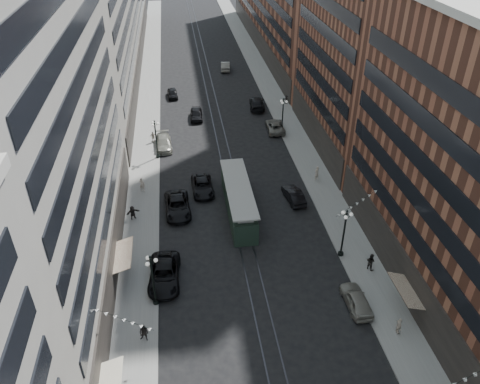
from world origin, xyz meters
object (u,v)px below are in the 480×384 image
car_2 (164,274)px  car_extra_0 (203,186)px  car_9 (172,93)px  car_11 (275,126)px  car_8 (164,143)px  pedestrian_9 (286,100)px  lamppost_se_mid (283,115)px  car_12 (257,103)px  car_7 (177,206)px  pedestrian_extra_0 (142,184)px  pedestrian_4 (399,326)px  car_14 (225,66)px  car_4 (357,300)px  car_10 (294,195)px  lamppost_sw_mid (156,138)px  pedestrian_5 (133,212)px  pedestrian_8 (317,173)px  pedestrian_2 (144,333)px  lamppost_se_far (344,232)px  pedestrian_7 (371,261)px  car_13 (196,114)px  lamppost_sw_far (153,279)px  pedestrian_6 (153,137)px  streetcar (238,201)px

car_2 → car_extra_0: (4.66, 14.96, -0.11)m
car_9 → car_11: 21.83m
car_8 → car_extra_0: car_8 is taller
pedestrian_9 → car_8: bearing=-130.4°
car_8 → car_9: (1.60, 18.92, -0.08)m
lamppost_se_mid → car_12: lamppost_se_mid is taller
car_7 → pedestrian_extra_0: 6.30m
car_12 → pedestrian_extra_0: (-18.13, -23.45, 0.24)m
car_11 → pedestrian_4: bearing=96.2°
pedestrian_extra_0 → car_14: bearing=-84.7°
car_4 → car_10: bearing=-85.6°
car_10 → lamppost_sw_mid: bearing=-45.4°
pedestrian_5 → pedestrian_extra_0: size_ratio=0.88×
lamppost_sw_mid → car_2: (0.80, -24.15, -2.24)m
car_12 → car_extra_0: 26.67m
car_8 → car_4: bearing=-65.7°
car_10 → car_11: car_10 is taller
pedestrian_5 → car_extra_0: (8.09, 4.66, -0.23)m
lamppost_sw_mid → pedestrian_4: size_ratio=3.36×
car_14 → car_extra_0: (-7.80, -44.28, -0.08)m
pedestrian_8 → lamppost_sw_mid: bearing=-50.2°
car_9 → pedestrian_2: bearing=-97.0°
lamppost_se_far → car_4: size_ratio=1.20×
pedestrian_4 → pedestrian_extra_0: 33.04m
car_9 → car_10: 37.10m
lamppost_se_far → pedestrian_7: (2.13, -2.35, -2.04)m
pedestrian_4 → pedestrian_extra_0: bearing=46.4°
pedestrian_8 → pedestrian_9: size_ratio=1.24×
car_13 → car_11: bearing=-24.7°
pedestrian_4 → pedestrian_7: 7.83m
car_12 → pedestrian_4: bearing=101.1°
car_2 → car_10: 19.07m
lamppost_sw_far → pedestrian_9: 48.03m
pedestrian_6 → car_14: bearing=-133.1°
lamppost_sw_far → pedestrian_5: lamppost_sw_far is taller
car_14 → pedestrian_5: size_ratio=3.04×
car_11 → pedestrian_9: 10.43m
car_13 → lamppost_sw_mid: bearing=-113.6°
car_9 → car_14: bearing=47.1°
pedestrian_9 → lamppost_sw_mid: bearing=-125.9°
lamppost_sw_far → car_11: size_ratio=1.02×
car_4 → pedestrian_8: size_ratio=2.43×
lamppost_se_mid → car_9: size_ratio=1.32×
lamppost_sw_mid → car_13: size_ratio=1.16×
pedestrian_5 → car_12: bearing=32.5°
car_12 → pedestrian_6: (-17.03, -10.48, 0.14)m
lamppost_se_mid → car_4: 34.78m
car_14 → pedestrian_6: (-13.94, -30.40, 0.17)m
pedestrian_4 → pedestrian_7: bearing=1.1°
car_12 → streetcar: bearing=83.1°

